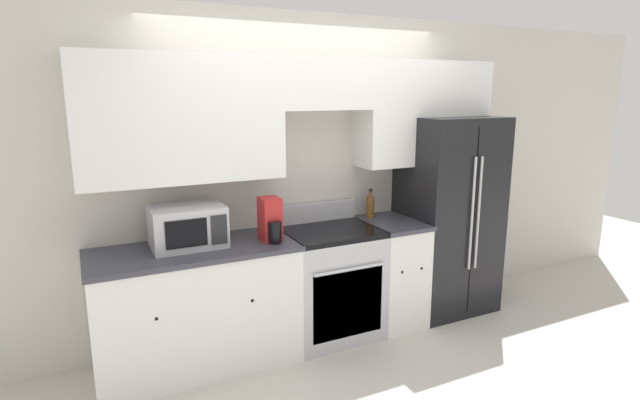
% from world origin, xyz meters
% --- Properties ---
extents(ground_plane, '(12.00, 12.00, 0.00)m').
position_xyz_m(ground_plane, '(0.00, 0.00, 0.00)').
color(ground_plane, beige).
extents(wall_back, '(8.00, 0.39, 2.60)m').
position_xyz_m(wall_back, '(-0.01, 0.58, 1.52)').
color(wall_back, beige).
rests_on(wall_back, ground_plane).
extents(lower_cabinets_left, '(1.45, 0.64, 0.90)m').
position_xyz_m(lower_cabinets_left, '(-1.00, 0.31, 0.45)').
color(lower_cabinets_left, white).
rests_on(lower_cabinets_left, ground_plane).
extents(lower_cabinets_right, '(0.45, 0.64, 0.90)m').
position_xyz_m(lower_cabinets_right, '(0.68, 0.31, 0.45)').
color(lower_cabinets_right, white).
rests_on(lower_cabinets_right, ground_plane).
extents(oven_range, '(0.75, 0.65, 1.06)m').
position_xyz_m(oven_range, '(0.09, 0.31, 0.46)').
color(oven_range, '#B7B7BC').
rests_on(oven_range, ground_plane).
extents(refrigerator, '(0.81, 0.74, 1.77)m').
position_xyz_m(refrigerator, '(1.30, 0.36, 0.88)').
color(refrigerator, black).
rests_on(refrigerator, ground_plane).
extents(microwave, '(0.51, 0.37, 0.29)m').
position_xyz_m(microwave, '(-1.02, 0.37, 1.05)').
color(microwave, '#B7B7BC').
rests_on(microwave, lower_cabinets_left).
extents(bottle, '(0.07, 0.07, 0.25)m').
position_xyz_m(bottle, '(0.59, 0.52, 1.00)').
color(bottle, brown).
rests_on(bottle, lower_cabinets_right).
extents(electric_kettle, '(0.14, 0.23, 0.32)m').
position_xyz_m(electric_kettle, '(-0.44, 0.24, 1.05)').
color(electric_kettle, '#B22323').
rests_on(electric_kettle, lower_cabinets_left).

